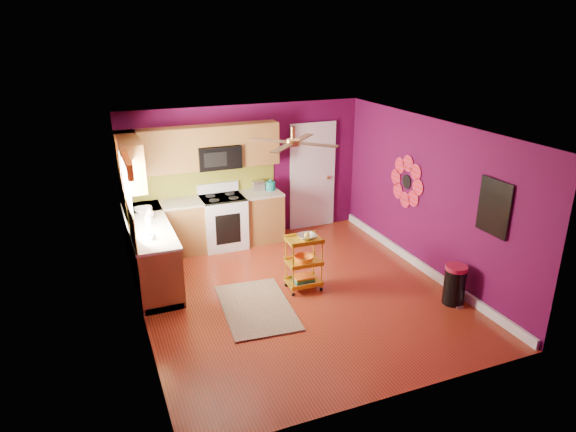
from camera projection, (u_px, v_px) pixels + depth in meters
name	position (u px, v px, depth m)	size (l,w,h in m)	color
ground	(298.00, 294.00, 7.76)	(5.00, 5.00, 0.00)	maroon
room_envelope	(300.00, 191.00, 7.20)	(4.54, 5.04, 2.52)	#53093B
lower_cabinets	(183.00, 237.00, 8.72)	(2.81, 2.31, 0.94)	brown
electric_range	(223.00, 221.00, 9.29)	(0.76, 0.66, 1.13)	white
upper_cabinetry	(180.00, 153.00, 8.59)	(2.80, 2.30, 1.26)	brown
left_window	(126.00, 181.00, 7.29)	(0.08, 1.35, 1.08)	white
panel_door	(312.00, 177.00, 10.02)	(0.95, 0.11, 2.15)	white
right_wall_art	(443.00, 192.00, 7.75)	(0.04, 2.74, 1.04)	black
ceiling_fan	(293.00, 142.00, 7.14)	(1.01, 1.01, 0.26)	#BF8C3F
shag_rug	(257.00, 307.00, 7.37)	(0.95, 1.56, 0.02)	#311C10
rolling_cart	(304.00, 261.00, 7.75)	(0.53, 0.39, 0.93)	gold
trash_can	(455.00, 285.00, 7.40)	(0.33, 0.35, 0.60)	black
teal_kettle	(271.00, 186.00, 9.50)	(0.18, 0.18, 0.21)	#12877F
toaster	(258.00, 186.00, 9.49)	(0.22, 0.15, 0.18)	beige
soap_bottle_a	(148.00, 219.00, 7.83)	(0.09, 0.09, 0.19)	#EA3F72
soap_bottle_b	(150.00, 212.00, 8.11)	(0.15, 0.15, 0.19)	white
counter_dish	(143.00, 210.00, 8.39)	(0.29, 0.29, 0.07)	white
counter_cup	(152.00, 237.00, 7.31)	(0.11, 0.11, 0.09)	white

